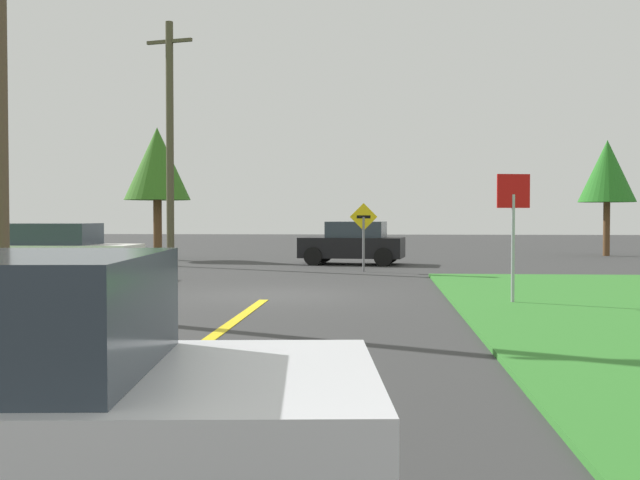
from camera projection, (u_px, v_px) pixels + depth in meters
ground_plane at (270, 295)px, 17.76m from camera, size 120.00×120.00×0.00m
lane_stripe_center at (181, 359)px, 9.79m from camera, size 0.20×14.00×0.01m
stop_sign at (513, 214)px, 15.63m from camera, size 0.68×0.17×2.67m
car_approaching_junction at (353, 243)px, 29.25m from camera, size 4.06×2.54×1.62m
parked_car_near_building at (58, 252)px, 21.85m from camera, size 4.32×2.10×1.62m
utility_pole_mid at (170, 141)px, 27.99m from camera, size 1.77×0.56×8.83m
direction_sign at (364, 229)px, 25.27m from camera, size 0.90×0.12×2.25m
oak_tree_left at (607, 172)px, 35.41m from camera, size 2.58×2.58×5.31m
pine_tree_center at (157, 165)px, 32.27m from camera, size 2.75×2.75×5.53m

